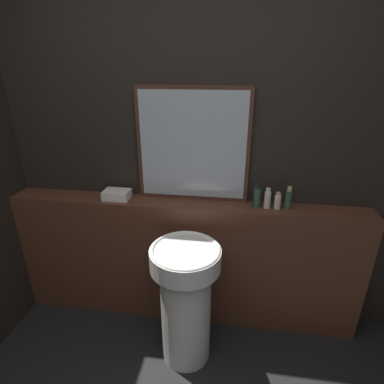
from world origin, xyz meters
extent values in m
cube|color=black|center=(0.00, 1.73, 1.25)|extent=(8.00, 0.06, 2.50)
cube|color=#512D1E|center=(0.00, 1.60, 0.47)|extent=(2.47, 0.20, 0.95)
cylinder|color=white|center=(0.07, 1.22, 0.35)|extent=(0.32, 0.32, 0.70)
cylinder|color=white|center=(0.07, 1.22, 0.76)|extent=(0.42, 0.42, 0.12)
torus|color=white|center=(0.07, 1.22, 0.82)|extent=(0.41, 0.41, 0.02)
cube|color=#47281E|center=(0.05, 1.68, 1.32)|extent=(0.74, 0.03, 0.75)
cube|color=#B2BCC6|center=(0.05, 1.67, 1.32)|extent=(0.69, 0.02, 0.70)
cube|color=white|center=(-0.47, 1.60, 0.98)|extent=(0.18, 0.12, 0.06)
cylinder|color=#2D4C3D|center=(0.48, 1.60, 1.02)|extent=(0.04, 0.04, 0.13)
cylinder|color=black|center=(0.48, 1.60, 1.10)|extent=(0.03, 0.03, 0.03)
cylinder|color=beige|center=(0.55, 1.60, 1.01)|extent=(0.04, 0.04, 0.11)
cylinder|color=silver|center=(0.55, 1.60, 1.07)|extent=(0.03, 0.03, 0.02)
cylinder|color=beige|center=(0.61, 1.60, 1.00)|extent=(0.04, 0.04, 0.09)
cylinder|color=tan|center=(0.61, 1.60, 1.05)|extent=(0.03, 0.03, 0.02)
cylinder|color=#2D4C3D|center=(0.68, 1.60, 1.01)|extent=(0.04, 0.04, 0.13)
cylinder|color=tan|center=(0.68, 1.60, 1.09)|extent=(0.03, 0.03, 0.03)
camera|label=1|loc=(0.32, -0.22, 1.80)|focal=28.00mm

